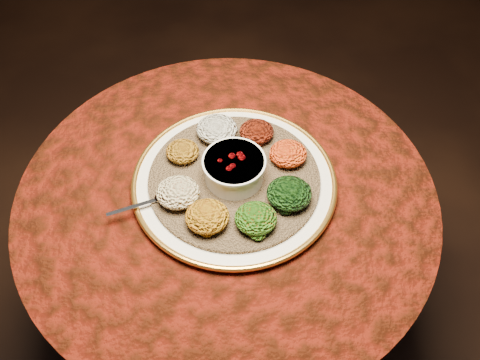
{
  "coord_description": "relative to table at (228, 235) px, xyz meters",
  "views": [
    {
      "loc": [
        0.03,
        -0.73,
        1.7
      ],
      "look_at": [
        0.03,
        0.02,
        0.76
      ],
      "focal_mm": 40.0,
      "sensor_mm": 36.0,
      "label": 1
    }
  ],
  "objects": [
    {
      "name": "portion_gomen",
      "position": [
        0.14,
        -0.04,
        0.23
      ],
      "size": [
        0.1,
        0.09,
        0.05
      ],
      "primitive_type": "ellipsoid",
      "color": "black",
      "rests_on": "injera"
    },
    {
      "name": "portion_ayib",
      "position": [
        -0.02,
        0.15,
        0.23
      ],
      "size": [
        0.1,
        0.09,
        0.05
      ],
      "primitive_type": "ellipsoid",
      "color": "beige",
      "rests_on": "injera"
    },
    {
      "name": "portion_kik",
      "position": [
        -0.04,
        -0.1,
        0.23
      ],
      "size": [
        0.09,
        0.09,
        0.05
      ],
      "primitive_type": "ellipsoid",
      "color": "#A7710E",
      "rests_on": "injera"
    },
    {
      "name": "portion_timatim",
      "position": [
        -0.1,
        -0.04,
        0.23
      ],
      "size": [
        0.1,
        0.09,
        0.05
      ],
      "primitive_type": "ellipsoid",
      "color": "#710F06",
      "rests_on": "injera"
    },
    {
      "name": "injera",
      "position": [
        0.02,
        0.02,
        0.2
      ],
      "size": [
        0.4,
        0.4,
        0.01
      ],
      "primitive_type": "cylinder",
      "rotation": [
        0.0,
        0.0,
        0.02
      ],
      "color": "olive",
      "rests_on": "platter"
    },
    {
      "name": "portion_kitfo",
      "position": [
        0.07,
        0.15,
        0.23
      ],
      "size": [
        0.08,
        0.08,
        0.04
      ],
      "primitive_type": "ellipsoid",
      "color": "black",
      "rests_on": "injera"
    },
    {
      "name": "portion_tikil",
      "position": [
        0.14,
        0.08,
        0.23
      ],
      "size": [
        0.09,
        0.08,
        0.04
      ],
      "primitive_type": "ellipsoid",
      "color": "#BF6B0F",
      "rests_on": "injera"
    },
    {
      "name": "spoon",
      "position": [
        -0.15,
        -0.04,
        0.21
      ],
      "size": [
        0.14,
        0.07,
        0.01
      ],
      "rotation": [
        0.0,
        0.0,
        -2.77
      ],
      "color": "silver",
      "rests_on": "injera"
    },
    {
      "name": "portion_shiro",
      "position": [
        -0.1,
        0.09,
        0.23
      ],
      "size": [
        0.08,
        0.07,
        0.04
      ],
      "primitive_type": "ellipsoid",
      "color": "#8F5F11",
      "rests_on": "injera"
    },
    {
      "name": "platter",
      "position": [
        0.02,
        0.02,
        0.19
      ],
      "size": [
        0.59,
        0.59,
        0.02
      ],
      "rotation": [
        0.0,
        0.0,
        -0.42
      ],
      "color": "white",
      "rests_on": "table"
    },
    {
      "name": "stew_bowl",
      "position": [
        0.02,
        0.02,
        0.24
      ],
      "size": [
        0.14,
        0.14,
        0.06
      ],
      "color": "white",
      "rests_on": "injera"
    },
    {
      "name": "table",
      "position": [
        0.0,
        0.0,
        0.0
      ],
      "size": [
        0.96,
        0.96,
        0.73
      ],
      "color": "black",
      "rests_on": "ground"
    },
    {
      "name": "portion_mixveg",
      "position": [
        0.06,
        -0.1,
        0.23
      ],
      "size": [
        0.09,
        0.09,
        0.04
      ],
      "primitive_type": "ellipsoid",
      "color": "#982709",
      "rests_on": "injera"
    }
  ]
}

